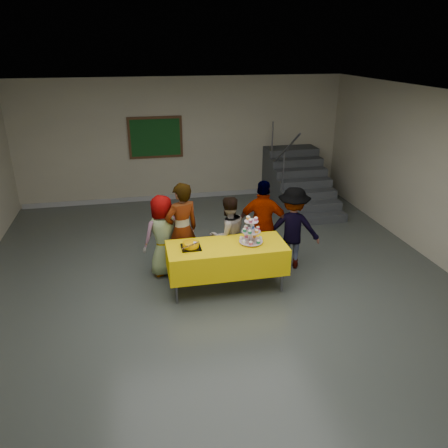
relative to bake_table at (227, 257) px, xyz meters
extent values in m
plane|color=#4C514C|center=(-0.11, -0.39, -0.56)|extent=(10.00, 10.00, 0.00)
cube|color=#AFA88D|center=(-0.11, 4.61, 0.94)|extent=(8.00, 0.04, 3.00)
cube|color=silver|center=(-0.11, -0.39, 2.44)|extent=(8.00, 10.00, 0.04)
cube|color=#999999|center=(-0.11, 4.59, -0.50)|extent=(7.90, 0.03, 0.12)
cylinder|color=#595960|center=(-0.84, -0.29, -0.19)|extent=(0.04, 0.04, 0.73)
cylinder|color=#595960|center=(0.84, -0.29, -0.19)|extent=(0.04, 0.04, 0.73)
cylinder|color=#595960|center=(-0.84, 0.29, -0.19)|extent=(0.04, 0.04, 0.73)
cylinder|color=#595960|center=(0.84, 0.29, -0.19)|extent=(0.04, 0.04, 0.73)
cube|color=#595960|center=(0.00, 0.00, 0.18)|extent=(1.80, 0.70, 0.02)
cube|color=yellow|center=(0.00, 0.00, -0.01)|extent=(1.88, 0.78, 0.44)
cylinder|color=silver|center=(0.40, 0.01, 0.22)|extent=(0.18, 0.18, 0.01)
cylinder|color=silver|center=(0.40, 0.01, 0.42)|extent=(0.02, 0.02, 0.42)
cylinder|color=silver|center=(0.40, 0.01, 0.24)|extent=(0.38, 0.38, 0.01)
cylinder|color=silver|center=(0.40, 0.01, 0.41)|extent=(0.30, 0.30, 0.01)
cylinder|color=silver|center=(0.40, 0.01, 0.58)|extent=(0.22, 0.22, 0.01)
cube|color=black|center=(-0.56, 0.02, 0.22)|extent=(0.30, 0.30, 0.02)
cylinder|color=#FBAC00|center=(-0.56, 0.02, 0.27)|extent=(0.25, 0.25, 0.07)
ellipsoid|color=#FBAC00|center=(-0.56, 0.02, 0.30)|extent=(0.25, 0.25, 0.05)
ellipsoid|color=white|center=(-0.52, -0.02, 0.32)|extent=(0.08, 0.08, 0.02)
cube|color=silver|center=(-0.58, -0.11, 0.32)|extent=(0.30, 0.16, 0.04)
imported|color=slate|center=(-0.94, 0.72, 0.15)|extent=(0.81, 0.67, 1.41)
imported|color=slate|center=(-0.63, 0.59, 0.27)|extent=(0.71, 0.59, 1.65)
imported|color=slate|center=(0.15, 0.58, 0.13)|extent=(0.77, 0.67, 1.37)
imported|color=slate|center=(0.79, 0.63, 0.24)|extent=(1.01, 0.68, 1.58)
imported|color=slate|center=(1.29, 0.52, 0.18)|extent=(1.08, 0.86, 1.47)
cube|color=#424447|center=(2.59, 2.36, -0.47)|extent=(1.30, 0.30, 0.18)
cube|color=#424447|center=(2.59, 2.66, -0.38)|extent=(1.30, 0.30, 0.36)
cube|color=#424447|center=(2.59, 2.96, -0.29)|extent=(1.30, 0.30, 0.54)
cube|color=#424447|center=(2.59, 3.26, -0.20)|extent=(1.30, 0.30, 0.72)
cube|color=#424447|center=(2.59, 3.56, -0.11)|extent=(1.30, 0.30, 0.90)
cube|color=#424447|center=(2.59, 3.86, -0.02)|extent=(1.30, 0.30, 1.08)
cube|color=#424447|center=(2.59, 4.16, 0.07)|extent=(1.30, 0.30, 1.26)
cube|color=#424447|center=(2.59, 4.46, 0.07)|extent=(1.30, 0.30, 1.26)
cylinder|color=#595960|center=(1.99, 2.31, -0.11)|extent=(0.04, 0.04, 0.90)
cylinder|color=#595960|center=(1.99, 3.11, 0.43)|extent=(0.04, 0.04, 0.90)
cylinder|color=#595960|center=(1.99, 4.01, 0.97)|extent=(0.04, 0.04, 0.90)
cylinder|color=#595960|center=(1.99, 3.16, 0.88)|extent=(0.04, 1.85, 1.20)
cube|color=#472B16|center=(-0.78, 4.58, 1.04)|extent=(1.30, 0.04, 1.00)
cube|color=#17481A|center=(-0.78, 4.55, 1.04)|extent=(1.18, 0.02, 0.88)
camera|label=1|loc=(-1.31, -6.06, 3.15)|focal=35.00mm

